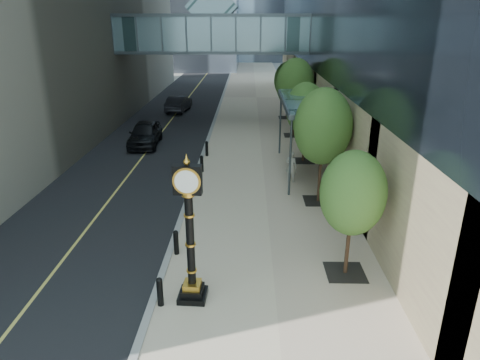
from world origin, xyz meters
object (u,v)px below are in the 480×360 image
pedestrian (291,167)px  car_far (179,103)px  street_clock (190,242)px  car_near (145,134)px

pedestrian → car_far: 21.82m
street_clock → car_far: (-5.15, 30.57, -1.35)m
car_near → car_far: car_near is taller
street_clock → car_near: size_ratio=0.96×
car_far → car_near: bearing=93.5°
street_clock → car_far: street_clock is taller
pedestrian → street_clock: bearing=93.3°
pedestrian → car_far: bearing=-40.2°
street_clock → pedestrian: (4.19, 10.85, -1.19)m
street_clock → pedestrian: street_clock is taller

